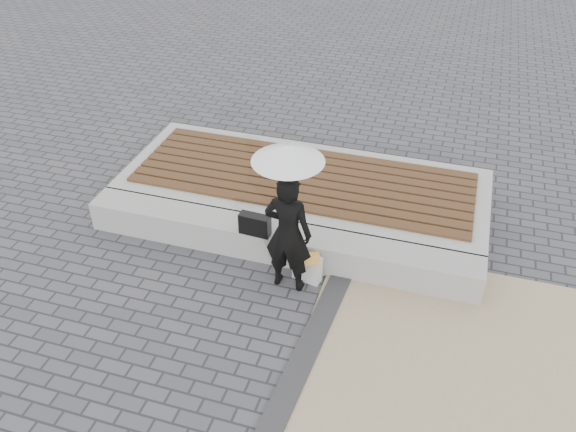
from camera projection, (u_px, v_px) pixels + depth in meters
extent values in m
plane|color=#47474B|center=(231.00, 346.00, 6.34)|extent=(80.00, 80.00, 0.00)
cube|color=#313134|center=(284.00, 400.00, 5.77)|extent=(0.61, 5.20, 0.04)
cube|color=#959691|center=(277.00, 242.00, 7.46)|extent=(5.00, 0.45, 0.40)
cube|color=#A8A8A3|center=(303.00, 191.00, 8.39)|extent=(5.00, 2.00, 0.40)
imported|color=black|center=(288.00, 234.00, 6.68)|extent=(0.57, 0.39, 1.52)
cylinder|color=#B5B6BB|center=(288.00, 192.00, 6.36)|extent=(0.01, 0.01, 0.77)
cone|color=white|center=(288.00, 153.00, 6.08)|extent=(0.77, 0.77, 0.19)
sphere|color=#B5B6BB|center=(288.00, 144.00, 6.01)|extent=(0.03, 0.03, 0.03)
cube|color=black|center=(255.00, 225.00, 7.19)|extent=(0.39, 0.16, 0.27)
cube|color=silver|center=(307.00, 268.00, 7.10)|extent=(0.36, 0.21, 0.35)
cube|color=#DC4640|center=(306.00, 259.00, 6.95)|extent=(0.39, 0.35, 0.01)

